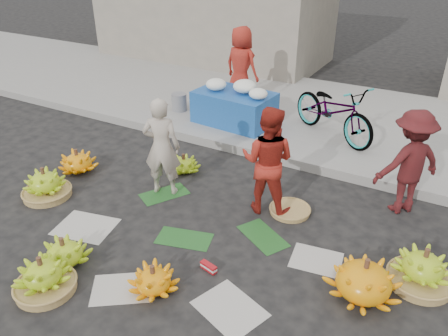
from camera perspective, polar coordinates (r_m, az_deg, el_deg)
The scene contains 22 objects.
ground at distance 5.37m, azimuth -3.12°, elevation -8.39°, with size 80.00×80.00×0.00m, color black.
curb at distance 7.00m, azimuth 6.44°, elevation 1.65°, with size 40.00×0.25×0.15m, color gray.
sidewalk at distance 8.83m, azimuth 11.92°, elevation 6.93°, with size 40.00×4.00×0.12m, color gray.
newspaper_scatter at distance 4.87m, azimuth -8.25°, elevation -13.24°, with size 3.20×1.80×0.00m, color beige, non-canonical shape.
banana_leaves at distance 5.55m, azimuth -2.90°, elevation -6.97°, with size 2.00×1.00×0.00m, color #194D1C, non-canonical shape.
banana_bunch_0 at distance 6.43m, azimuth -22.30°, elevation -1.98°, with size 0.74×0.74×0.44m.
banana_bunch_1 at distance 5.14m, azimuth -20.17°, elevation -10.34°, with size 0.61×0.61×0.34m.
banana_bunch_2 at distance 4.86m, azimuth -22.53°, elevation -12.99°, with size 0.61×0.61×0.42m.
banana_bunch_3 at distance 4.59m, azimuth -9.21°, elevation -14.23°, with size 0.55×0.55×0.32m.
banana_bunch_4 at distance 4.64m, azimuth 17.81°, elevation -13.68°, with size 0.80×0.80×0.46m.
banana_bunch_5 at distance 5.00m, azimuth 24.49°, elevation -11.94°, with size 0.75×0.75×0.45m.
banana_bunch_6 at distance 6.95m, azimuth -18.59°, elevation 0.80°, with size 0.60×0.60×0.36m.
banana_bunch_7 at distance 6.61m, azimuth -5.26°, elevation 0.48°, with size 0.48×0.48×0.30m.
basket_spare at distance 5.76m, azimuth 8.60°, elevation -5.50°, with size 0.51×0.51×0.06m, color olive.
incense_stack at distance 4.81m, azimuth -2.03°, elevation -12.82°, with size 0.20×0.06×0.08m, color #B0121A.
vendor_cream at distance 5.88m, azimuth -8.13°, elevation 2.71°, with size 0.50×0.33×1.38m, color #C1B3A2.
vendor_red at distance 5.45m, azimuth 5.72°, elevation 0.93°, with size 0.69×0.54×1.42m, color red.
man_striped at distance 5.90m, azimuth 23.04°, elevation 0.66°, with size 0.89×0.51×1.38m, color maroon.
flower_table at distance 7.96m, azimuth 1.41°, elevation 8.17°, with size 1.45×0.98×0.80m.
grey_bucket at distance 8.65m, azimuth -5.88°, elevation 8.57°, with size 0.30×0.30×0.33m, color slate.
flower_vendor at distance 8.87m, azimuth 2.25°, elevation 13.22°, with size 0.74×0.48×1.52m, color red.
bicycle at distance 7.57m, azimuth 14.14°, elevation 7.34°, with size 1.81×0.63×0.95m, color gray.
Camera 1 is at (2.34, -3.60, 3.23)m, focal length 35.00 mm.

